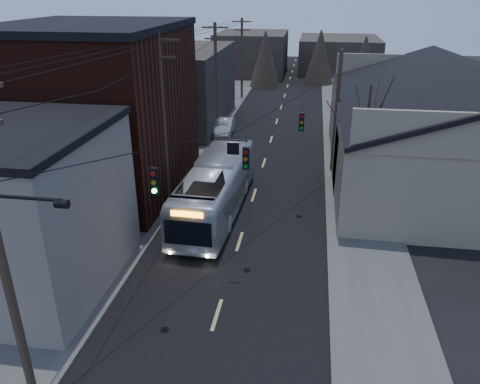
{
  "coord_description": "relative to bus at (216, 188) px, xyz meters",
  "views": [
    {
      "loc": [
        3.26,
        -7.0,
        12.2
      ],
      "look_at": [
        0.08,
        13.64,
        3.0
      ],
      "focal_mm": 35.0,
      "sensor_mm": 36.0,
      "label": 1
    }
  ],
  "objects": [
    {
      "name": "building_far_left",
      "position": [
        -4.11,
        47.81,
        1.42
      ],
      "size": [
        10.0,
        12.0,
        6.0
      ],
      "primitive_type": "cube",
      "color": "#2D2824",
      "rests_on": "ground"
    },
    {
      "name": "sidewalk_left",
      "position": [
        -4.61,
        12.81,
        -1.52
      ],
      "size": [
        4.0,
        110.0,
        0.12
      ],
      "primitive_type": "cube",
      "color": "#474744",
      "rests_on": "ground"
    },
    {
      "name": "parked_car",
      "position": [
        -2.41,
        15.64,
        -0.88
      ],
      "size": [
        1.72,
        4.35,
        1.41
      ],
      "primitive_type": "imported",
      "rotation": [
        0.0,
        0.0,
        0.05
      ],
      "color": "#A3A6AB",
      "rests_on": "ground"
    },
    {
      "name": "sidewalk_right",
      "position": [
        8.39,
        12.81,
        -1.52
      ],
      "size": [
        4.0,
        110.0,
        0.12
      ],
      "primitive_type": "cube",
      "color": "#474744",
      "rests_on": "ground"
    },
    {
      "name": "warehouse",
      "position": [
        14.89,
        7.81,
        1.12
      ],
      "size": [
        16.16,
        20.6,
        7.73
      ],
      "color": "gray",
      "rests_on": "ground"
    },
    {
      "name": "utility_lines",
      "position": [
        -1.22,
        6.95,
        3.37
      ],
      "size": [
        11.24,
        45.28,
        10.5
      ],
      "color": "#382B1E",
      "rests_on": "ground"
    },
    {
      "name": "building_clapboard",
      "position": [
        -7.11,
        -8.19,
        1.92
      ],
      "size": [
        8.0,
        8.0,
        7.0
      ],
      "primitive_type": "cube",
      "color": "gray",
      "rests_on": "ground"
    },
    {
      "name": "bare_tree",
      "position": [
        8.39,
        2.81,
        2.02
      ],
      "size": [
        0.4,
        0.4,
        7.2
      ],
      "primitive_type": "cone",
      "color": "black",
      "rests_on": "ground"
    },
    {
      "name": "building_far_right",
      "position": [
        8.89,
        52.81,
        0.92
      ],
      "size": [
        12.0,
        14.0,
        5.0
      ],
      "primitive_type": "cube",
      "color": "#2D2824",
      "rests_on": "ground"
    },
    {
      "name": "bus",
      "position": [
        0.0,
        0.0,
        0.0
      ],
      "size": [
        3.02,
        11.44,
        3.16
      ],
      "primitive_type": "imported",
      "rotation": [
        0.0,
        0.0,
        3.11
      ],
      "color": "#B6BAC3",
      "rests_on": "ground"
    },
    {
      "name": "road_surface",
      "position": [
        1.89,
        12.81,
        -1.57
      ],
      "size": [
        9.0,
        110.0,
        0.02
      ],
      "primitive_type": "cube",
      "color": "black",
      "rests_on": "ground"
    },
    {
      "name": "building_brick",
      "position": [
        -8.11,
        2.81,
        3.42
      ],
      "size": [
        10.0,
        12.0,
        10.0
      ],
      "primitive_type": "cube",
      "color": "black",
      "rests_on": "ground"
    },
    {
      "name": "building_left_far",
      "position": [
        -7.61,
        18.81,
        1.92
      ],
      "size": [
        9.0,
        14.0,
        7.0
      ],
      "primitive_type": "cube",
      "color": "#2D2824",
      "rests_on": "ground"
    }
  ]
}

